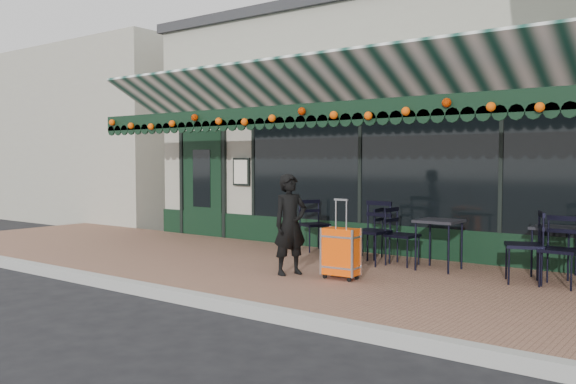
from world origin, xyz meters
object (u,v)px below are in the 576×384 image
Objects in this scene: chair_a_left at (524,246)px; chair_b_right at (402,236)px; cafe_table_b at (439,225)px; suitcase at (341,253)px; cafe_table_a at (555,232)px; chair_b_front at (371,232)px; chair_b_left at (368,232)px; woman at (290,224)px; chair_solo at (314,225)px; chair_a_front at (559,251)px.

chair_a_left reaches higher than chair_b_right.
suitcase is at bearing -118.19° from cafe_table_b.
chair_b_front is (-2.47, -0.63, -0.13)m from cafe_table_a.
chair_b_left is at bearing 103.87° from suitcase.
chair_b_front reaches higher than cafe_table_b.
woman reaches higher than cafe_table_b.
chair_solo is at bearing 80.11° from chair_b_right.
chair_a_front is at bearing -70.42° from chair_solo.
suitcase is at bearing -56.89° from woman.
chair_b_left is 0.86× the size of chair_b_front.
chair_b_right is at bearing -119.76° from chair_a_left.
chair_b_right is at bearing 176.16° from cafe_table_b.
chair_b_right reaches higher than cafe_table_b.
cafe_table_a is 2.10m from chair_b_right.
chair_b_front is at bearing -165.59° from cafe_table_a.
cafe_table_a is 0.82× the size of chair_b_left.
suitcase is 1.27× the size of chair_b_left.
suitcase is 1.48m from chair_b_right.
chair_b_right is 0.46m from chair_b_front.
chair_a_front is at bearing -94.38° from chair_b_right.
woman reaches higher than chair_a_front.
suitcase is at bearing -108.94° from chair_solo.
suitcase reaches higher than cafe_table_b.
chair_b_left is at bearing -176.58° from cafe_table_a.
chair_a_front is at bearing 68.39° from chair_a_left.
chair_a_front is at bearing -7.50° from cafe_table_b.
chair_a_front is at bearing 2.00° from chair_b_front.
chair_a_front is (3.18, 1.35, -0.25)m from woman.
cafe_table_b is 0.75× the size of chair_b_front.
cafe_table_a is 0.76× the size of chair_a_front.
cafe_table_a is at bearing -33.07° from woman.
chair_solo is at bearing 169.90° from cafe_table_b.
chair_b_front reaches higher than chair_solo.
chair_a_front is 4.21m from chair_solo.
woman is at bearing -125.48° from chair_solo.
suitcase reaches higher than chair_b_left.
cafe_table_b is 1.70m from chair_a_front.
chair_a_front is at bearing -44.84° from woman.
woman is 1.47× the size of chair_a_left.
suitcase is at bearing -75.47° from chair_b_front.
chair_b_front is at bearing 3.32° from woman.
woman reaches higher than chair_b_right.
chair_a_left is (2.75, 1.35, -0.22)m from woman.
chair_solo is (-1.71, 1.87, 0.10)m from suitcase.
woman is at bearing -133.63° from cafe_table_b.
chair_a_front is 0.99× the size of chair_solo.
chair_b_front is (0.32, -0.47, 0.07)m from chair_b_left.
chair_a_left is at bearing -71.46° from chair_solo.
cafe_table_b is 0.77× the size of chair_a_left.
suitcase reaches higher than chair_b_front.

